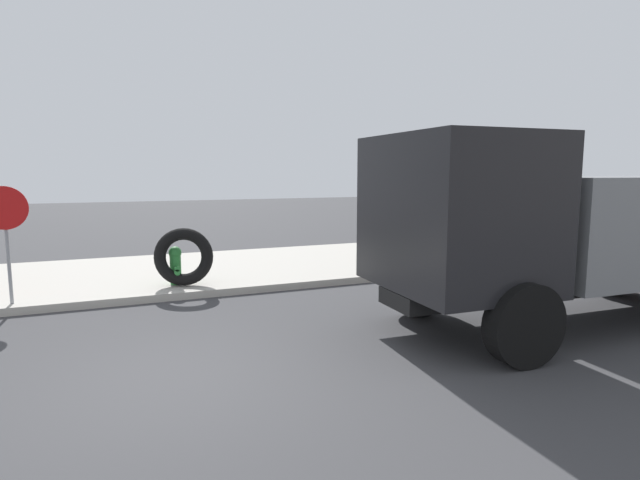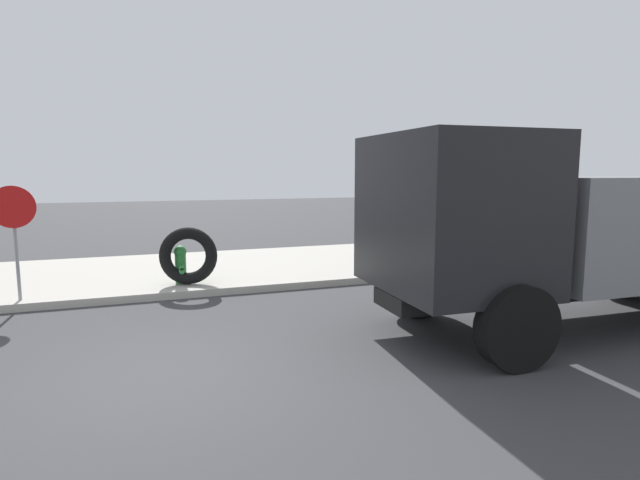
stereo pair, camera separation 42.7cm
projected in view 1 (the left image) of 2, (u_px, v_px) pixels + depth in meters
ground_plane at (180, 383)px, 6.03m from camera, size 80.00×80.00×0.00m
sidewalk_curb at (143, 275)px, 11.96m from camera, size 36.00×5.00×0.15m
fire_hydrant at (176, 264)px, 10.57m from camera, size 0.26×0.59×0.80m
loose_tire at (184, 257)px, 10.43m from camera, size 1.23×0.57×1.20m
stop_sign at (5, 223)px, 8.85m from camera, size 0.76×0.08×2.09m
dump_truck_gray at (576, 226)px, 8.22m from camera, size 7.09×3.01×3.00m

